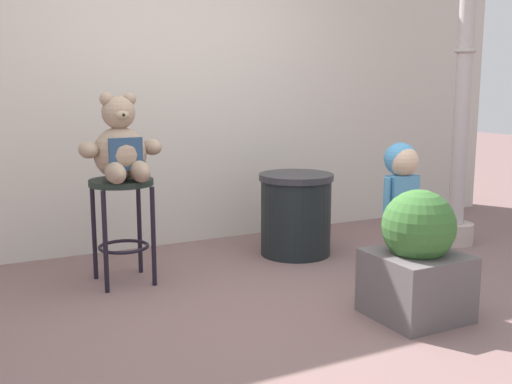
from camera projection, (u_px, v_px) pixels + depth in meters
name	position (u px, v px, depth m)	size (l,w,h in m)	color
ground_plane	(278.00, 312.00, 3.69)	(24.00, 24.00, 0.00)	#795C58
building_wall	(165.00, 50.00, 5.12)	(7.04, 0.30, 3.28)	beige
bar_stool_with_teddy	(122.00, 208.00, 4.16)	(0.43, 0.43, 0.72)	black
teddy_bear	(121.00, 148.00, 4.06)	(0.55, 0.50, 0.58)	#9F866E
child_walking	(401.00, 181.00, 4.20)	(0.31, 0.24, 0.96)	pink
trash_bin	(296.00, 214.00, 4.89)	(0.59, 0.59, 0.66)	black
lamppost	(462.00, 114.00, 5.08)	(0.31, 0.31, 2.80)	#B5A39A
planter_with_shrub	(417.00, 259.00, 3.56)	(0.50, 0.50, 0.76)	#5C5455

